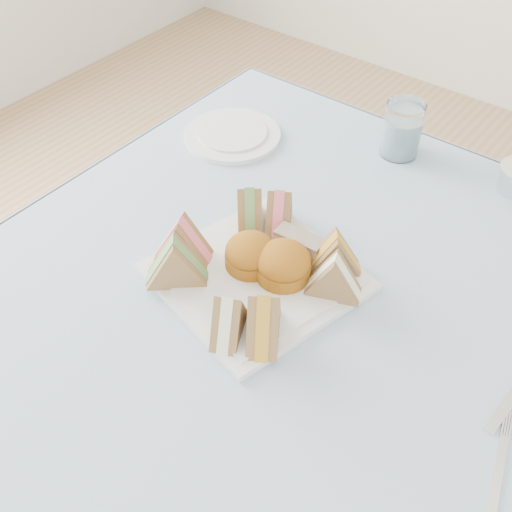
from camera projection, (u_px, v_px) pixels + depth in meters
The scene contains 17 objects.
table at pixel (298, 444), 1.18m from camera, with size 0.90×0.90×0.74m, color brown.
tablecloth at pixel (310, 311), 0.92m from camera, with size 1.02×1.02×0.01m, color #A7C0D6.
serving_plate at pixel (256, 277), 0.96m from camera, with size 0.26×0.26×0.01m, color silver.
sandwich_fl_a at pixel (182, 238), 0.95m from camera, with size 0.09×0.04×0.08m, color #A27E4B, non-canonical shape.
sandwich_fl_b at pixel (176, 260), 0.92m from camera, with size 0.09×0.04×0.08m, color #A27E4B, non-canonical shape.
sandwich_fr_a at pixel (264, 316), 0.84m from camera, with size 0.09×0.04×0.08m, color #A27E4B, non-canonical shape.
sandwich_fr_b at pixel (229, 315), 0.85m from camera, with size 0.08×0.04×0.07m, color #A27E4B, non-canonical shape.
sandwich_bl_a at pixel (249, 206), 1.01m from camera, with size 0.08×0.04×0.07m, color #A27E4B, non-canonical shape.
sandwich_bl_b at pixel (279, 208), 1.01m from camera, with size 0.08×0.04×0.07m, color #A27E4B, non-canonical shape.
sandwich_br_a at pixel (334, 275), 0.90m from camera, with size 0.08×0.04×0.07m, color #A27E4B, non-canonical shape.
sandwich_br_b at pixel (335, 252), 0.94m from camera, with size 0.08×0.04×0.07m, color #A27E4B, non-canonical shape.
scone_left at pixel (251, 253), 0.95m from camera, with size 0.08×0.08×0.05m, color #9D5414.
scone_right at pixel (283, 263), 0.93m from camera, with size 0.08×0.08×0.05m, color #9D5414.
pastry_slice at pixel (299, 244), 0.97m from camera, with size 0.08×0.03×0.04m, color tan.
side_plate at pixel (233, 135), 1.23m from camera, with size 0.18×0.18×0.01m, color silver.
water_glass at pixel (402, 129), 1.16m from camera, with size 0.07×0.07×0.10m, color white.
fork at pixel (493, 504), 0.71m from camera, with size 0.01×0.18×0.00m, color silver.
Camera 1 is at (0.31, -0.53, 1.44)m, focal length 45.00 mm.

